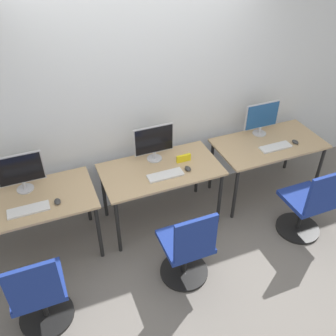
{
  "coord_description": "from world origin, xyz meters",
  "views": [
    {
      "loc": [
        -1.11,
        -2.62,
        3.09
      ],
      "look_at": [
        0.0,
        0.14,
        0.87
      ],
      "focal_mm": 40.0,
      "sensor_mm": 36.0,
      "label": 1
    }
  ],
  "objects_px": {
    "office_chair_center": "(187,251)",
    "keyboard_right": "(276,147)",
    "keyboard_center": "(165,175)",
    "office_chair_left": "(40,296)",
    "monitor_right": "(262,118)",
    "monitor_left": "(20,172)",
    "monitor_center": "(154,142)",
    "mouse_center": "(188,169)",
    "keyboard_left": "(29,210)",
    "mouse_left": "(57,202)",
    "mouse_right": "(295,142)",
    "office_chair_right": "(308,207)"
  },
  "relations": [
    {
      "from": "keyboard_center",
      "to": "keyboard_right",
      "type": "relative_size",
      "value": 1.0
    },
    {
      "from": "monitor_right",
      "to": "office_chair_right",
      "type": "relative_size",
      "value": 0.48
    },
    {
      "from": "office_chair_left",
      "to": "keyboard_center",
      "type": "height_order",
      "value": "office_chair_left"
    },
    {
      "from": "office_chair_left",
      "to": "mouse_right",
      "type": "relative_size",
      "value": 10.18
    },
    {
      "from": "office_chair_left",
      "to": "monitor_right",
      "type": "bearing_deg",
      "value": 20.93
    },
    {
      "from": "monitor_left",
      "to": "office_chair_left",
      "type": "bearing_deg",
      "value": -92.88
    },
    {
      "from": "monitor_right",
      "to": "office_chair_center",
      "type": "bearing_deg",
      "value": -143.02
    },
    {
      "from": "keyboard_left",
      "to": "monitor_center",
      "type": "xyz_separation_m",
      "value": [
        1.36,
        0.34,
        0.21
      ]
    },
    {
      "from": "office_chair_left",
      "to": "monitor_right",
      "type": "height_order",
      "value": "monitor_right"
    },
    {
      "from": "monitor_left",
      "to": "keyboard_right",
      "type": "height_order",
      "value": "monitor_left"
    },
    {
      "from": "monitor_left",
      "to": "monitor_right",
      "type": "height_order",
      "value": "same"
    },
    {
      "from": "monitor_right",
      "to": "keyboard_right",
      "type": "bearing_deg",
      "value": -90.0
    },
    {
      "from": "keyboard_center",
      "to": "mouse_center",
      "type": "xyz_separation_m",
      "value": [
        0.26,
        0.01,
        0.01
      ]
    },
    {
      "from": "keyboard_center",
      "to": "mouse_center",
      "type": "relative_size",
      "value": 4.18
    },
    {
      "from": "office_chair_right",
      "to": "monitor_center",
      "type": "bearing_deg",
      "value": 144.1
    },
    {
      "from": "monitor_center",
      "to": "office_chair_left",
      "type": "bearing_deg",
      "value": -143.68
    },
    {
      "from": "monitor_center",
      "to": "mouse_center",
      "type": "xyz_separation_m",
      "value": [
        0.26,
        -0.32,
        -0.2
      ]
    },
    {
      "from": "keyboard_left",
      "to": "mouse_right",
      "type": "distance_m",
      "value": 2.99
    },
    {
      "from": "keyboard_left",
      "to": "monitor_center",
      "type": "height_order",
      "value": "monitor_center"
    },
    {
      "from": "keyboard_right",
      "to": "mouse_right",
      "type": "distance_m",
      "value": 0.27
    },
    {
      "from": "mouse_right",
      "to": "keyboard_right",
      "type": "bearing_deg",
      "value": 179.96
    },
    {
      "from": "mouse_center",
      "to": "mouse_right",
      "type": "relative_size",
      "value": 1.0
    },
    {
      "from": "monitor_left",
      "to": "keyboard_left",
      "type": "height_order",
      "value": "monitor_left"
    },
    {
      "from": "keyboard_left",
      "to": "office_chair_left",
      "type": "height_order",
      "value": "office_chair_left"
    },
    {
      "from": "monitor_left",
      "to": "keyboard_left",
      "type": "bearing_deg",
      "value": -90.0
    },
    {
      "from": "office_chair_center",
      "to": "mouse_right",
      "type": "xyz_separation_m",
      "value": [
        1.7,
        0.74,
        0.36
      ]
    },
    {
      "from": "monitor_center",
      "to": "keyboard_center",
      "type": "relative_size",
      "value": 1.17
    },
    {
      "from": "keyboard_left",
      "to": "mouse_right",
      "type": "bearing_deg",
      "value": 0.54
    },
    {
      "from": "monitor_center",
      "to": "office_chair_center",
      "type": "relative_size",
      "value": 0.48
    },
    {
      "from": "mouse_left",
      "to": "monitor_center",
      "type": "bearing_deg",
      "value": 16.84
    },
    {
      "from": "office_chair_center",
      "to": "monitor_right",
      "type": "distance_m",
      "value": 1.87
    },
    {
      "from": "monitor_center",
      "to": "office_chair_center",
      "type": "bearing_deg",
      "value": -93.76
    },
    {
      "from": "office_chair_center",
      "to": "keyboard_right",
      "type": "distance_m",
      "value": 1.64
    },
    {
      "from": "keyboard_center",
      "to": "monitor_left",
      "type": "bearing_deg",
      "value": 166.89
    },
    {
      "from": "office_chair_left",
      "to": "office_chair_center",
      "type": "bearing_deg",
      "value": -0.69
    },
    {
      "from": "keyboard_left",
      "to": "monitor_right",
      "type": "distance_m",
      "value": 2.75
    },
    {
      "from": "office_chair_center",
      "to": "office_chair_right",
      "type": "xyz_separation_m",
      "value": [
        1.43,
        0.06,
        0.0
      ]
    },
    {
      "from": "keyboard_right",
      "to": "keyboard_center",
      "type": "bearing_deg",
      "value": -179.4
    },
    {
      "from": "mouse_left",
      "to": "mouse_center",
      "type": "height_order",
      "value": "same"
    },
    {
      "from": "keyboard_left",
      "to": "mouse_center",
      "type": "height_order",
      "value": "mouse_center"
    },
    {
      "from": "mouse_left",
      "to": "office_chair_left",
      "type": "distance_m",
      "value": 0.85
    },
    {
      "from": "office_chair_left",
      "to": "keyboard_right",
      "type": "xyz_separation_m",
      "value": [
        2.77,
        0.72,
        0.35
      ]
    },
    {
      "from": "office_chair_left",
      "to": "keyboard_center",
      "type": "relative_size",
      "value": 2.44
    },
    {
      "from": "office_chair_left",
      "to": "office_chair_center",
      "type": "xyz_separation_m",
      "value": [
        1.34,
        -0.02,
        0.0
      ]
    },
    {
      "from": "keyboard_right",
      "to": "monitor_center",
      "type": "bearing_deg",
      "value": 167.02
    },
    {
      "from": "keyboard_right",
      "to": "office_chair_right",
      "type": "xyz_separation_m",
      "value": [
        0.01,
        -0.67,
        -0.35
      ]
    },
    {
      "from": "office_chair_center",
      "to": "keyboard_right",
      "type": "height_order",
      "value": "office_chair_center"
    },
    {
      "from": "office_chair_left",
      "to": "monitor_center",
      "type": "bearing_deg",
      "value": 36.32
    },
    {
      "from": "office_chair_center",
      "to": "mouse_left",
      "type": "bearing_deg",
      "value": 144.88
    },
    {
      "from": "keyboard_center",
      "to": "monitor_right",
      "type": "distance_m",
      "value": 1.42
    }
  ]
}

